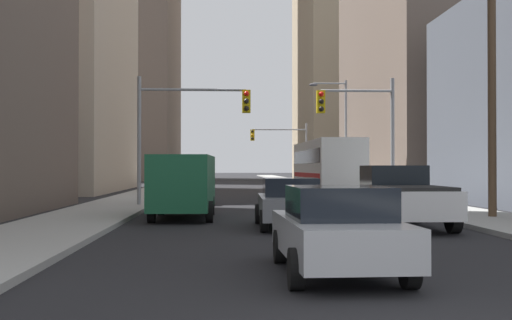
# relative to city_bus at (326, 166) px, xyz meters

# --- Properties ---
(sidewalk_left) EXTENTS (3.33, 160.00, 0.15)m
(sidewalk_left) POSITION_rel_city_bus_xyz_m (-11.14, 17.30, -1.85)
(sidewalk_left) COLOR #9E9E99
(sidewalk_left) RESTS_ON ground
(sidewalk_right) EXTENTS (3.33, 160.00, 0.15)m
(sidewalk_right) POSITION_rel_city_bus_xyz_m (2.72, 17.30, -1.85)
(sidewalk_right) COLOR #9E9E99
(sidewalk_right) RESTS_ON ground
(city_bus) EXTENTS (2.67, 11.53, 3.40)m
(city_bus) POSITION_rel_city_bus_xyz_m (0.00, 0.00, 0.00)
(city_bus) COLOR silver
(city_bus) RESTS_ON ground
(pickup_truck_white) EXTENTS (2.20, 5.42, 1.90)m
(pickup_truck_white) POSITION_rel_city_bus_xyz_m (-0.79, -18.81, -1.00)
(pickup_truck_white) COLOR white
(pickup_truck_white) RESTS_ON ground
(cargo_van_green) EXTENTS (2.18, 5.28, 2.26)m
(cargo_van_green) POSITION_rel_city_bus_xyz_m (-7.66, -15.21, -0.64)
(cargo_van_green) COLOR #195938
(cargo_van_green) RESTS_ON ground
(sedan_silver) EXTENTS (1.95, 4.24, 1.52)m
(sedan_silver) POSITION_rel_city_bus_xyz_m (-4.29, -27.22, -1.16)
(sedan_silver) COLOR #B7BABF
(sedan_silver) RESTS_ON ground
(sedan_grey) EXTENTS (1.95, 4.24, 1.52)m
(sedan_grey) POSITION_rel_city_bus_xyz_m (-4.23, -18.84, -1.16)
(sedan_grey) COLOR slate
(sedan_grey) RESTS_ON ground
(sedan_maroon) EXTENTS (1.95, 4.20, 1.52)m
(sedan_maroon) POSITION_rel_city_bus_xyz_m (-7.83, -5.81, -1.16)
(sedan_maroon) COLOR maroon
(sedan_maroon) RESTS_ON ground
(traffic_signal_near_left) EXTENTS (5.18, 0.44, 6.00)m
(traffic_signal_near_left) POSITION_rel_city_bus_xyz_m (-7.81, -8.99, 2.18)
(traffic_signal_near_left) COLOR gray
(traffic_signal_near_left) RESTS_ON ground
(traffic_signal_near_right) EXTENTS (3.65, 0.44, 6.00)m
(traffic_signal_near_right) POSITION_rel_city_bus_xyz_m (0.10, -8.99, 2.11)
(traffic_signal_near_right) COLOR gray
(traffic_signal_near_right) RESTS_ON ground
(traffic_signal_far_right) EXTENTS (5.40, 0.44, 6.00)m
(traffic_signal_far_right) POSITION_rel_city_bus_xyz_m (-0.71, 21.31, 2.19)
(traffic_signal_far_right) COLOR gray
(traffic_signal_far_right) RESTS_ON ground
(utility_pole_right) EXTENTS (2.20, 0.28, 10.21)m
(utility_pole_right) POSITION_rel_city_bus_xyz_m (3.05, -16.63, 3.46)
(utility_pole_right) COLOR brown
(utility_pole_right) RESTS_ON ground
(street_lamp_right) EXTENTS (2.49, 0.32, 7.50)m
(street_lamp_right) POSITION_rel_city_bus_xyz_m (1.35, 2.66, 2.62)
(street_lamp_right) COLOR gray
(street_lamp_right) RESTS_ON ground
(building_right_mid_block) EXTENTS (18.06, 22.90, 23.09)m
(building_right_mid_block) POSITION_rel_city_bus_xyz_m (14.26, 12.25, 9.62)
(building_right_mid_block) COLOR #66564C
(building_right_mid_block) RESTS_ON ground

